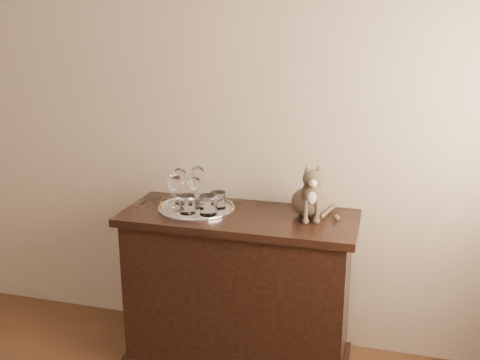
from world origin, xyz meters
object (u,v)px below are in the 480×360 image
object	(u,v)px
wine_glass_b	(198,184)
tumbler_a	(208,205)
tumbler_b	(187,204)
wine_glass_a	(180,185)
cat	(310,188)
wine_glass_c	(174,192)
sideboard	(239,290)
tray	(197,209)
wine_glass_d	(194,191)
tumbler_c	(218,200)

from	to	relation	value
wine_glass_b	tumbler_a	xyz separation A→B (m)	(0.12, -0.18, -0.05)
tumbler_b	tumbler_a	bearing A→B (deg)	3.61
wine_glass_a	wine_glass_b	xyz separation A→B (m)	(0.09, 0.03, 0.00)
cat	wine_glass_c	bearing A→B (deg)	177.30
tumbler_b	cat	bearing A→B (deg)	13.88
sideboard	tray	xyz separation A→B (m)	(-0.23, 0.01, 0.43)
wine_glass_d	cat	xyz separation A→B (m)	(0.60, 0.06, 0.05)
wine_glass_a	wine_glass_c	distance (m)	0.12
tumbler_c	wine_glass_b	bearing A→B (deg)	153.76
sideboard	tumbler_a	distance (m)	0.51
wine_glass_d	tumbler_b	distance (m)	0.10
wine_glass_d	tumbler_c	bearing A→B (deg)	12.08
tray	wine_glass_b	size ratio (longest dim) A/B	1.98
sideboard	wine_glass_c	distance (m)	0.63
tray	wine_glass_d	xyz separation A→B (m)	(-0.02, 0.01, 0.10)
wine_glass_d	tumbler_a	xyz separation A→B (m)	(0.11, -0.08, -0.04)
tumbler_c	tumbler_b	bearing A→B (deg)	-138.00
tray	wine_glass_b	world-z (taller)	wine_glass_b
tumbler_a	cat	distance (m)	0.52
wine_glass_a	wine_glass_b	bearing A→B (deg)	20.98
tray	cat	distance (m)	0.60
tumbler_b	cat	size ratio (longest dim) A/B	0.32
wine_glass_c	cat	size ratio (longest dim) A/B	0.67
wine_glass_a	cat	world-z (taller)	cat
tray	tumbler_c	world-z (taller)	tumbler_c
tray	wine_glass_c	bearing A→B (deg)	-154.62
sideboard	tray	size ratio (longest dim) A/B	3.00
sideboard	wine_glass_a	size ratio (longest dim) A/B	6.12
wine_glass_c	wine_glass_d	distance (m)	0.10
wine_glass_d	wine_glass_c	bearing A→B (deg)	-146.44
sideboard	tumbler_c	world-z (taller)	tumbler_c
wine_glass_c	wine_glass_d	bearing A→B (deg)	33.56
wine_glass_a	tumbler_a	size ratio (longest dim) A/B	1.95
wine_glass_a	tumbler_c	size ratio (longest dim) A/B	2.24
wine_glass_c	wine_glass_a	bearing A→B (deg)	97.08
wine_glass_a	wine_glass_d	world-z (taller)	wine_glass_a
wine_glass_a	wine_glass_d	bearing A→B (deg)	-31.20
wine_glass_a	tumbler_a	xyz separation A→B (m)	(0.21, -0.14, -0.05)
tray	wine_glass_a	distance (m)	0.17
wine_glass_a	tumbler_b	size ratio (longest dim) A/B	2.10
wine_glass_c	tumbler_a	xyz separation A→B (m)	(0.19, -0.03, -0.05)
tray	tumbler_a	world-z (taller)	tumbler_a
wine_glass_a	tumbler_c	bearing A→B (deg)	-8.42
wine_glass_a	wine_glass_c	bearing A→B (deg)	-82.92
tumbler_c	cat	bearing A→B (deg)	4.02
wine_glass_d	cat	size ratio (longest dim) A/B	0.63
tray	wine_glass_a	size ratio (longest dim) A/B	2.04
wine_glass_c	tumbler_c	bearing A→B (deg)	21.57
tray	cat	xyz separation A→B (m)	(0.58, 0.07, 0.14)
sideboard	wine_glass_a	xyz separation A→B (m)	(-0.35, 0.07, 0.53)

